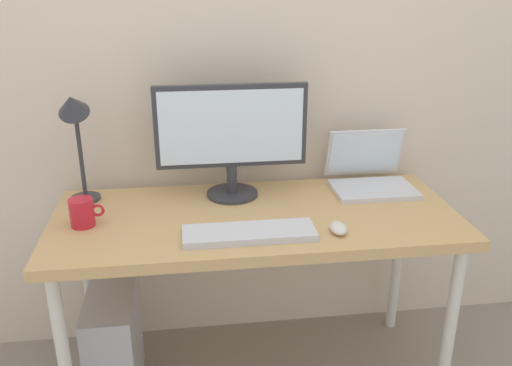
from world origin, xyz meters
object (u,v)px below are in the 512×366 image
(desk_lamp, at_px, (75,122))
(coffee_mug, at_px, (82,212))
(laptop, at_px, (370,173))
(desk, at_px, (256,230))
(computer_tower, at_px, (114,345))
(mouse, at_px, (338,228))
(keyboard, at_px, (249,233))
(monitor, at_px, (231,134))

(desk_lamp, bearing_deg, coffee_mug, -81.98)
(laptop, distance_m, desk_lamp, 1.15)
(desk, height_order, laptop, laptop)
(desk_lamp, distance_m, computer_tower, 0.86)
(laptop, distance_m, mouse, 0.46)
(mouse, bearing_deg, keyboard, 177.71)
(desk_lamp, xyz_separation_m, keyboard, (0.59, -0.36, -0.30))
(monitor, relative_size, desk_lamp, 1.28)
(desk, height_order, desk_lamp, desk_lamp)
(monitor, height_order, laptop, monitor)
(desk, distance_m, keyboard, 0.20)
(desk_lamp, distance_m, keyboard, 0.75)
(desk_lamp, distance_m, coffee_mug, 0.33)
(computer_tower, bearing_deg, monitor, 20.89)
(laptop, relative_size, mouse, 3.56)
(desk, relative_size, mouse, 16.26)
(desk, xyz_separation_m, laptop, (0.49, 0.20, 0.12))
(monitor, xyz_separation_m, desk_lamp, (-0.56, 0.00, 0.06))
(coffee_mug, height_order, computer_tower, coffee_mug)
(mouse, relative_size, coffee_mug, 0.76)
(desk, bearing_deg, coffee_mug, -178.39)
(desk, xyz_separation_m, coffee_mug, (-0.60, -0.02, 0.12))
(laptop, bearing_deg, keyboard, -144.99)
(desk, distance_m, desk_lamp, 0.76)
(keyboard, bearing_deg, monitor, 93.72)
(monitor, distance_m, laptop, 0.59)
(desk_lamp, xyz_separation_m, coffee_mug, (0.03, -0.20, -0.27))
(monitor, bearing_deg, desk_lamp, 179.93)
(desk, distance_m, mouse, 0.33)
(keyboard, xyz_separation_m, mouse, (0.30, -0.01, 0.01))
(mouse, bearing_deg, laptop, 58.54)
(computer_tower, bearing_deg, coffee_mug, -163.53)
(mouse, height_order, coffee_mug, coffee_mug)
(monitor, xyz_separation_m, mouse, (0.32, -0.37, -0.24))
(laptop, xyz_separation_m, mouse, (-0.24, -0.39, -0.04))
(desk, relative_size, monitor, 2.56)
(mouse, xyz_separation_m, computer_tower, (-0.81, 0.19, -0.54))
(laptop, height_order, mouse, laptop)
(laptop, relative_size, keyboard, 0.73)
(laptop, distance_m, keyboard, 0.66)
(desk_lamp, height_order, coffee_mug, desk_lamp)
(laptop, bearing_deg, monitor, -178.00)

